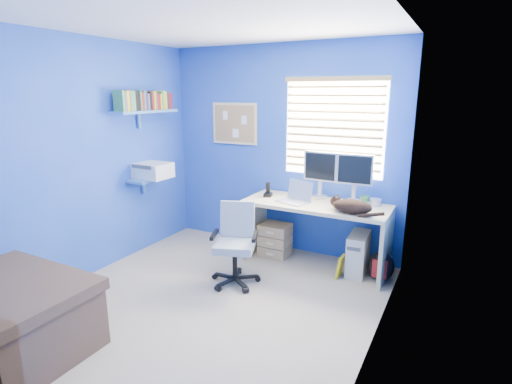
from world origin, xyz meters
The scene contains 23 objects.
floor centered at (0.00, 0.00, 0.00)m, with size 3.00×3.20×0.00m, color tan.
ceiling centered at (0.00, 0.00, 2.50)m, with size 3.00×3.20×0.00m, color white.
wall_back centered at (0.00, 1.60, 1.25)m, with size 3.00×0.01×2.50m, color #1F49B1.
wall_front centered at (0.00, -1.60, 1.25)m, with size 3.00×0.01×2.50m, color #1F49B1.
wall_left centered at (-1.50, 0.00, 1.25)m, with size 0.01×3.20×2.50m, color #1F49B1.
wall_right centered at (1.50, 0.00, 1.25)m, with size 0.01×3.20×2.50m, color #1F49B1.
desk centered at (0.59, 1.26, 0.37)m, with size 1.61×0.65×0.74m, color beige.
laptop centered at (0.35, 1.17, 0.85)m, with size 0.33×0.26×0.22m, color silver.
monitor_left centered at (0.54, 1.52, 1.01)m, with size 0.40×0.12×0.54m, color silver.
monitor_right centered at (0.94, 1.51, 1.01)m, with size 0.40×0.12×0.54m, color silver.
phone centered at (-0.02, 1.27, 0.82)m, with size 0.09×0.11×0.17m, color black.
mug centered at (1.08, 1.43, 0.79)m, with size 0.10×0.09×0.10m, color #3C8047.
cd_spindle centered at (1.19, 1.47, 0.78)m, with size 0.13×0.13×0.07m, color silver.
cat centered at (1.04, 1.06, 0.81)m, with size 0.40×0.21×0.14m, color black.
tower_pc centered at (1.08, 1.28, 0.23)m, with size 0.19×0.44×0.45m, color beige.
drawer_boxes centered at (0.07, 1.29, 0.20)m, with size 0.35×0.28×0.41m, color tan.
yellow_book centered at (0.94, 1.08, 0.12)m, with size 0.03×0.17×0.24m, color yellow.
backpack centered at (1.35, 1.21, 0.16)m, with size 0.27×0.20×0.32m, color black.
bed_corner centered at (-0.92, -1.32, 0.28)m, with size 1.16×0.83×0.56m, color brown.
office_chair centered at (0.00, 0.47, 0.31)m, with size 0.62×0.62×0.83m.
window_blinds centered at (0.65, 1.57, 1.55)m, with size 1.15×0.05×1.10m.
corkboard centered at (-0.65, 1.58, 1.55)m, with size 0.64×0.02×0.52m.
wall_shelves centered at (-1.35, 0.75, 1.43)m, with size 0.42×0.90×1.05m.
Camera 1 is at (1.99, -2.84, 1.94)m, focal length 28.00 mm.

